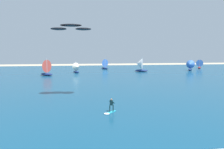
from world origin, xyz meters
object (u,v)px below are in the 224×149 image
(sailboat_leading, at_px, (77,68))
(sailboat_outermost, at_px, (200,64))
(sailboat_anchored_offshore, at_px, (190,65))
(sailboat_center_horizon, at_px, (45,67))
(sailboat_mid_right, at_px, (140,65))
(kite, at_px, (71,27))
(sailboat_far_left, at_px, (104,64))
(kitesurfer, at_px, (111,108))

(sailboat_leading, height_order, sailboat_outermost, sailboat_outermost)
(sailboat_anchored_offshore, bearing_deg, sailboat_leading, -176.52)
(sailboat_leading, distance_m, sailboat_center_horizon, 11.12)
(sailboat_mid_right, height_order, sailboat_leading, sailboat_mid_right)
(kite, distance_m, sailboat_center_horizon, 33.25)
(sailboat_mid_right, height_order, sailboat_center_horizon, sailboat_mid_right)
(sailboat_far_left, distance_m, sailboat_center_horizon, 27.84)
(sailboat_anchored_offshore, relative_size, sailboat_outermost, 1.07)
(sailboat_mid_right, distance_m, sailboat_leading, 22.08)
(sailboat_outermost, xyz_separation_m, sailboat_far_left, (-40.87, 1.85, 0.23))
(sailboat_mid_right, distance_m, sailboat_center_horizon, 32.10)
(sailboat_leading, relative_size, sailboat_outermost, 0.94)
(kite, relative_size, sailboat_anchored_offshore, 1.43)
(sailboat_outermost, bearing_deg, sailboat_center_horizon, -163.62)
(sailboat_leading, bearing_deg, sailboat_mid_right, 2.73)
(sailboat_leading, height_order, sailboat_center_horizon, sailboat_center_horizon)
(sailboat_mid_right, distance_m, sailboat_anchored_offshore, 20.03)
(kite, distance_m, sailboat_leading, 37.90)
(kitesurfer, height_order, sailboat_outermost, sailboat_outermost)
(kitesurfer, bearing_deg, kite, 120.24)
(sailboat_outermost, bearing_deg, sailboat_far_left, 177.40)
(sailboat_anchored_offshore, bearing_deg, sailboat_outermost, 44.28)
(sailboat_leading, distance_m, sailboat_far_left, 17.09)
(kitesurfer, relative_size, sailboat_outermost, 0.44)
(sailboat_mid_right, bearing_deg, sailboat_anchored_offshore, 4.31)
(sailboat_center_horizon, bearing_deg, sailboat_leading, 33.69)
(sailboat_anchored_offshore, relative_size, sailboat_center_horizon, 0.82)
(sailboat_leading, bearing_deg, sailboat_center_horizon, -146.31)
(kitesurfer, relative_size, sailboat_anchored_offshore, 0.41)
(kite, relative_size, sailboat_center_horizon, 1.18)
(kite, height_order, sailboat_leading, kite)
(sailboat_center_horizon, bearing_deg, kite, -72.15)
(sailboat_far_left, bearing_deg, sailboat_anchored_offshore, -19.14)
(sailboat_mid_right, bearing_deg, kitesurfer, -109.53)
(kite, height_order, sailboat_far_left, kite)
(sailboat_mid_right, relative_size, sailboat_center_horizon, 1.00)
(sailboat_anchored_offshore, xyz_separation_m, sailboat_center_horizon, (-51.24, -8.72, 0.43))
(kitesurfer, distance_m, sailboat_leading, 45.67)
(sailboat_anchored_offshore, distance_m, sailboat_center_horizon, 51.98)
(sailboat_leading, bearing_deg, kite, -89.03)
(kite, bearing_deg, sailboat_outermost, 43.67)
(sailboat_mid_right, xyz_separation_m, sailboat_leading, (-22.04, -1.05, -0.70))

